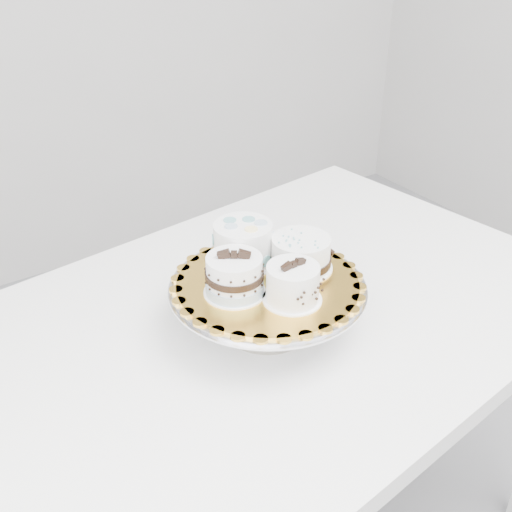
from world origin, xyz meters
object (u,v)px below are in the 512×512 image
cake_dots (243,243)px  cake_ribbon (301,254)px  table (272,340)px  cake_stand (268,298)px  cake_banded (234,277)px  cake_board (268,283)px  cake_swirl (293,284)px

cake_dots → cake_ribbon: size_ratio=0.98×
table → cake_ribbon: bearing=-52.7°
cake_stand → cake_banded: size_ratio=2.66×
table → cake_ribbon: (0.04, -0.04, 0.20)m
cake_board → cake_swirl: cake_swirl is taller
cake_swirl → cake_banded: size_ratio=0.76×
cake_stand → cake_swirl: (0.00, -0.07, 0.07)m
cake_stand → cake_dots: cake_dots is taller
cake_stand → cake_dots: size_ratio=2.71×
cake_swirl → cake_ribbon: (0.08, 0.08, -0.00)m
cake_board → cake_dots: cake_dots is taller
cake_swirl → cake_banded: (-0.07, 0.07, 0.00)m
cake_banded → cake_board: bearing=31.5°
cake_banded → cake_ribbon: (0.14, 0.00, -0.00)m
cake_board → cake_ribbon: bearing=4.2°
cake_board → cake_swirl: bearing=-88.2°
cake_stand → cake_banded: 0.10m
table → cake_swirl: size_ratio=13.10×
table → cake_banded: (-0.11, -0.04, 0.21)m
cake_board → cake_dots: 0.09m
cake_swirl → table: bearing=67.7°
cake_board → cake_stand: bearing=0.0°
cake_swirl → cake_ribbon: bearing=42.4°
cake_board → cake_ribbon: (0.08, 0.01, 0.03)m
cake_dots → cake_stand: bearing=-94.9°
cake_stand → cake_swirl: cake_swirl is taller
cake_board → cake_swirl: size_ratio=3.20×
cake_banded → cake_dots: (0.07, 0.08, 0.01)m
cake_banded → cake_ribbon: cake_banded is taller
cake_stand → cake_ribbon: (0.08, 0.01, 0.06)m
cake_swirl → cake_ribbon: cake_swirl is taller
table → cake_dots: bearing=129.9°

